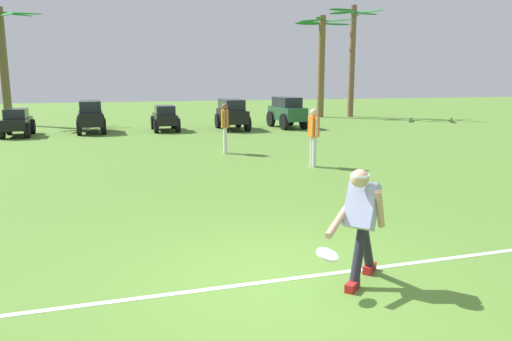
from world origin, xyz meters
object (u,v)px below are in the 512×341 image
parked_car_slot_c (91,115)px  palm_tree_right_of_centre (322,59)px  parked_car_slot_b (17,122)px  frisbee_thrower (361,219)px  parked_car_slot_f (287,112)px  parked_car_slot_e (232,113)px  parked_car_slot_d (165,118)px  palm_tree_left_of_centre (3,56)px  teammate_near_sideline (314,132)px  palm_tree_far_right (353,51)px  teammate_midfield (225,123)px  frisbee_in_flight (327,254)px

parked_car_slot_c → palm_tree_right_of_centre: 13.36m
parked_car_slot_b → palm_tree_right_of_centre: bearing=19.7°
frisbee_thrower → parked_car_slot_f: frisbee_thrower is taller
palm_tree_right_of_centre → parked_car_slot_c: bearing=-158.9°
parked_car_slot_e → parked_car_slot_c: bearing=176.5°
parked_car_slot_e → palm_tree_right_of_centre: palm_tree_right_of_centre is taller
frisbee_thrower → parked_car_slot_d: 16.98m
parked_car_slot_b → palm_tree_left_of_centre: palm_tree_left_of_centre is taller
teammate_near_sideline → palm_tree_left_of_centre: size_ratio=0.28×
parked_car_slot_d → palm_tree_far_right: size_ratio=0.36×
teammate_near_sideline → parked_car_slot_b: bearing=134.8°
palm_tree_left_of_centre → palm_tree_far_right: palm_tree_far_right is taller
teammate_midfield → parked_car_slot_f: 7.90m
parked_car_slot_c → palm_tree_right_of_centre: bearing=21.1°
teammate_midfield → parked_car_slot_e: size_ratio=0.64×
teammate_near_sideline → parked_car_slot_b: teammate_near_sideline is taller
parked_car_slot_d → palm_tree_left_of_centre: bearing=148.2°
parked_car_slot_c → parked_car_slot_e: 6.03m
teammate_midfield → parked_car_slot_d: size_ratio=0.70×
palm_tree_left_of_centre → palm_tree_far_right: size_ratio=0.89×
frisbee_thrower → parked_car_slot_b: 17.80m
frisbee_in_flight → palm_tree_far_right: size_ratio=0.06×
frisbee_thrower → palm_tree_left_of_centre: bearing=111.1°
frisbee_in_flight → parked_car_slot_b: bearing=111.0°
frisbee_thrower → teammate_midfield: (0.30, 10.12, 0.14)m
teammate_midfield → parked_car_slot_d: bearing=101.3°
teammate_midfield → parked_car_slot_e: (1.56, 6.55, -0.22)m
teammate_midfield → palm_tree_left_of_centre: palm_tree_left_of_centre is taller
parked_car_slot_b → palm_tree_far_right: size_ratio=0.36×
parked_car_slot_e → parked_car_slot_f: 2.62m
teammate_midfield → parked_car_slot_c: teammate_midfield is taller
frisbee_in_flight → parked_car_slot_c: parked_car_slot_c is taller
frisbee_thrower → parked_car_slot_e: size_ratio=0.58×
palm_tree_left_of_centre → frisbee_in_flight: bearing=-70.3°
palm_tree_left_of_centre → palm_tree_right_of_centre: palm_tree_right_of_centre is taller
parked_car_slot_f → parked_car_slot_b: bearing=-177.9°
parked_car_slot_b → teammate_midfield: bearing=-41.1°
parked_car_slot_f → palm_tree_right_of_centre: 6.61m
parked_car_slot_f → frisbee_thrower: bearing=-104.9°
parked_car_slot_b → parked_car_slot_e: bearing=1.8°
palm_tree_right_of_centre → palm_tree_left_of_centre: bearing=-178.7°
parked_car_slot_f → palm_tree_right_of_centre: (3.60, 4.94, 2.52)m
teammate_midfield → parked_car_slot_b: size_ratio=0.70×
parked_car_slot_e → parked_car_slot_f: parked_car_slot_f is taller
frisbee_thrower → parked_car_slot_e: 16.78m
frisbee_in_flight → teammate_midfield: size_ratio=0.23×
teammate_midfield → parked_car_slot_c: (-4.46, 6.92, -0.22)m
parked_car_slot_c → teammate_near_sideline: bearing=-57.1°
palm_tree_left_of_centre → palm_tree_right_of_centre: bearing=1.3°
frisbee_in_flight → teammate_midfield: (0.81, 10.35, 0.45)m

